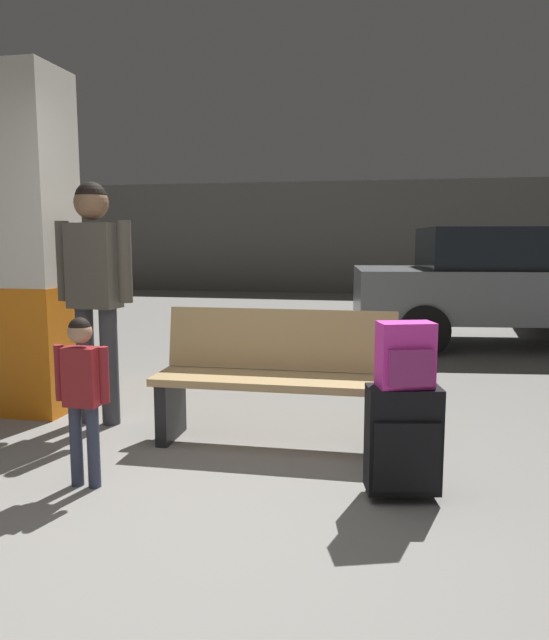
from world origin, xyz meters
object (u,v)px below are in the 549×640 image
(suitcase, at_px, (403,440))
(backpack_bright, at_px, (406,356))
(structural_pillar, at_px, (32,246))
(child, at_px, (82,384))
(bench, at_px, (276,378))
(adult, at_px, (94,277))
(parked_car_near, at_px, (515,283))

(suitcase, xyz_separation_m, backpack_bright, (0.00, -0.00, 0.45))
(structural_pillar, relative_size, backpack_bright, 7.78)
(structural_pillar, height_order, child, structural_pillar)
(bench, height_order, adult, adult)
(backpack_bright, xyz_separation_m, parked_car_near, (1.43, 5.04, 0.03))
(bench, height_order, parked_car_near, parked_car_near)
(structural_pillar, relative_size, suitcase, 4.38)
(adult, bearing_deg, suitcase, -22.23)
(backpack_bright, height_order, adult, adult)
(bench, xyz_separation_m, child, (-0.89, -0.95, 0.14))
(suitcase, xyz_separation_m, child, (-1.72, -0.19, 0.26))
(suitcase, height_order, parked_car_near, parked_car_near)
(bench, height_order, backpack_bright, backpack_bright)
(structural_pillar, xyz_separation_m, parked_car_near, (4.28, 3.91, -0.51))
(bench, xyz_separation_m, backpack_bright, (0.84, -0.76, 0.33))
(structural_pillar, bearing_deg, bench, -10.40)
(backpack_bright, height_order, child, child)
(child, xyz_separation_m, parked_car_near, (3.15, 5.23, 0.22))
(suitcase, relative_size, adult, 0.34)
(suitcase, height_order, child, child)
(suitcase, relative_size, parked_car_near, 0.14)
(adult, distance_m, parked_car_near, 5.52)
(structural_pillar, distance_m, parked_car_near, 5.82)
(parked_car_near, bearing_deg, adult, -131.34)
(child, relative_size, parked_car_near, 0.22)
(suitcase, bearing_deg, parked_car_near, 74.19)
(child, height_order, parked_car_near, parked_car_near)
(bench, relative_size, parked_car_near, 0.38)
(bench, height_order, suitcase, bench)
(bench, distance_m, adult, 1.53)
(suitcase, bearing_deg, backpack_bright, -14.38)
(structural_pillar, height_order, suitcase, structural_pillar)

